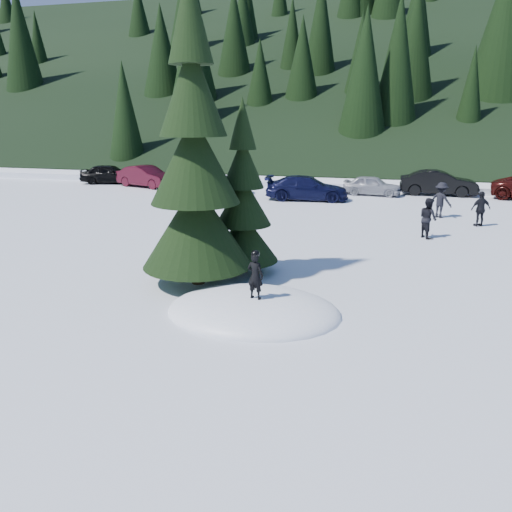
% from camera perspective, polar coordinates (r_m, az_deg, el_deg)
% --- Properties ---
extents(ground, '(200.00, 200.00, 0.00)m').
position_cam_1_polar(ground, '(12.78, -0.28, -6.44)').
color(ground, white).
rests_on(ground, ground).
extents(snow_mound, '(4.48, 3.52, 0.96)m').
position_cam_1_polar(snow_mound, '(12.78, -0.28, -6.44)').
color(snow_mound, white).
rests_on(snow_mound, ground).
extents(forest_hillside, '(200.00, 60.00, 25.00)m').
position_cam_1_polar(forest_hillside, '(65.93, 13.08, 22.14)').
color(forest_hillside, black).
rests_on(forest_hillside, ground).
extents(spruce_tall, '(3.20, 3.20, 8.60)m').
position_cam_1_polar(spruce_tall, '(14.32, -7.02, 9.60)').
color(spruce_tall, black).
rests_on(spruce_tall, ground).
extents(spruce_short, '(2.20, 2.20, 5.37)m').
position_cam_1_polar(spruce_short, '(15.48, -1.48, 5.62)').
color(spruce_short, black).
rests_on(spruce_short, ground).
extents(child_skier, '(0.48, 0.37, 1.16)m').
position_cam_1_polar(child_skier, '(12.17, -0.08, -2.29)').
color(child_skier, black).
rests_on(child_skier, snow_mound).
extents(adult_0, '(0.94, 1.00, 1.64)m').
position_cam_1_polar(adult_0, '(21.41, 19.06, 4.13)').
color(adult_0, black).
rests_on(adult_0, ground).
extents(adult_1, '(1.00, 0.73, 1.58)m').
position_cam_1_polar(adult_1, '(24.54, 24.30, 4.92)').
color(adult_1, black).
rests_on(adult_1, ground).
extents(adult_2, '(1.27, 1.14, 1.71)m').
position_cam_1_polar(adult_2, '(25.93, 20.36, 6.01)').
color(adult_2, black).
rests_on(adult_2, ground).
extents(car_0, '(4.37, 2.47, 1.40)m').
position_cam_1_polar(car_0, '(38.25, -16.39, 8.99)').
color(car_0, black).
rests_on(car_0, ground).
extents(car_1, '(4.70, 2.89, 1.46)m').
position_cam_1_polar(car_1, '(35.77, -12.43, 8.87)').
color(car_1, '#3A0A15').
rests_on(car_1, ground).
extents(car_2, '(5.73, 3.15, 1.52)m').
position_cam_1_polar(car_2, '(32.46, -5.58, 8.54)').
color(car_2, '#44464B').
rests_on(car_2, ground).
extents(car_3, '(4.98, 2.36, 1.40)m').
position_cam_1_polar(car_3, '(29.66, 5.84, 7.73)').
color(car_3, black).
rests_on(car_3, ground).
extents(car_4, '(3.73, 1.88, 1.22)m').
position_cam_1_polar(car_4, '(32.15, 13.14, 7.86)').
color(car_4, '#9E9FA7').
rests_on(car_4, ground).
extents(car_5, '(4.64, 1.63, 1.53)m').
position_cam_1_polar(car_5, '(33.34, 20.13, 7.86)').
color(car_5, black).
rests_on(car_5, ground).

